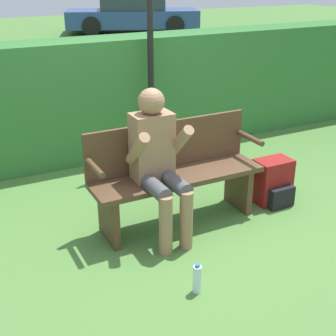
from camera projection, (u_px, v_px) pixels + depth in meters
The scene contains 8 objects.
ground_plane at pixel (178, 222), 4.29m from camera, with size 40.00×40.00×0.00m, color #4C7A38.
hedge_back at pixel (101, 99), 5.60m from camera, with size 12.00×0.56×1.41m.
park_bench at pixel (175, 172), 4.15m from camera, with size 1.56×0.42×0.92m.
person_seated at pixel (158, 158), 3.86m from camera, with size 0.48×0.60×1.27m.
backpack at pixel (273, 182), 4.59m from camera, with size 0.36×0.32×0.44m.
water_bottle at pixel (197, 279), 3.33m from camera, with size 0.06×0.06×0.24m.
signpost at pixel (151, 37), 5.14m from camera, with size 0.47×0.09×2.44m.
parked_car at pixel (132, 15), 16.39m from camera, with size 4.85×3.20×1.21m.
Camera 1 is at (-1.79, -3.29, 2.16)m, focal length 50.00 mm.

